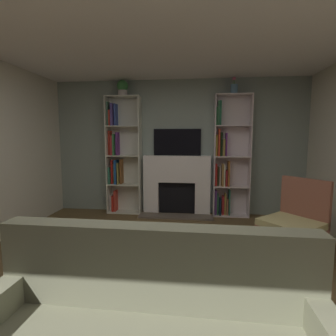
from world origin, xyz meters
name	(u,v)px	position (x,y,z in m)	size (l,w,h in m)	color
ground_plane	(156,288)	(0.00, 0.00, 0.00)	(6.38, 6.38, 0.00)	brown
wall_back_accent	(177,147)	(0.00, 2.69, 1.29)	(4.93, 0.06, 2.58)	gray
ceiling	(154,8)	(0.00, 0.00, 2.61)	(4.93, 5.44, 0.06)	white
fireplace	(177,184)	(0.00, 2.56, 0.59)	(1.38, 0.50, 1.13)	white
tv	(177,142)	(0.00, 2.63, 1.39)	(0.91, 0.06, 0.51)	black
bookshelf_left	(121,156)	(-1.11, 2.56, 1.13)	(0.66, 0.28, 2.26)	silver
bookshelf_right	(227,162)	(0.95, 2.57, 1.03)	(0.66, 0.26, 2.26)	silver
potted_plant	(123,88)	(-1.03, 2.51, 2.41)	(0.21, 0.21, 0.29)	beige
vase_with_flowers	(234,88)	(1.03, 2.51, 2.37)	(0.13, 0.13, 0.30)	teal
armchair	(296,218)	(1.61, 0.89, 0.49)	(0.86, 0.86, 0.97)	brown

